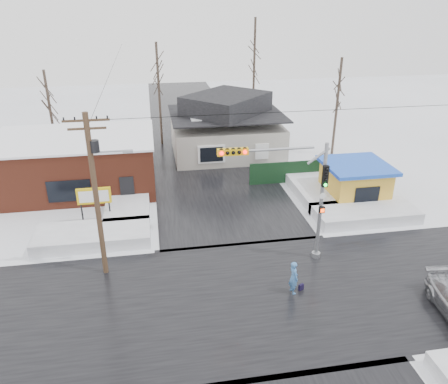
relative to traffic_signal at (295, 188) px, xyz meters
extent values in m
plane|color=white|center=(-2.43, -2.97, -4.54)|extent=(120.00, 120.00, 0.00)
cube|color=black|center=(-2.43, -2.97, -4.53)|extent=(10.00, 120.00, 0.02)
cube|color=black|center=(-2.43, -2.97, -4.53)|extent=(120.00, 10.00, 0.02)
cube|color=white|center=(-11.43, 4.03, -4.14)|extent=(7.00, 3.00, 0.80)
cube|color=white|center=(6.57, 4.03, -4.14)|extent=(7.00, 3.00, 0.80)
cube|color=white|center=(-9.43, 9.03, -4.14)|extent=(3.00, 8.00, 0.80)
cube|color=white|center=(4.57, 9.03, -4.14)|extent=(3.00, 8.00, 0.80)
cylinder|color=gray|center=(1.57, 0.03, -1.04)|extent=(0.20, 0.20, 7.00)
cylinder|color=gray|center=(1.57, 0.03, -4.39)|extent=(0.50, 0.50, 0.30)
cylinder|color=gray|center=(-1.43, 0.03, 2.26)|extent=(4.60, 0.14, 0.14)
cube|color=gold|center=(-3.43, 0.03, 2.26)|extent=(1.60, 0.28, 0.35)
sphere|color=#FF0C0C|center=(-4.03, -0.13, 2.26)|extent=(0.20, 0.20, 0.20)
sphere|color=#FF0C0C|center=(-2.83, -0.13, 2.26)|extent=(0.20, 0.20, 0.20)
cube|color=black|center=(1.57, -0.17, 0.66)|extent=(0.30, 0.22, 1.20)
sphere|color=#0CE533|center=(1.57, -0.31, 0.21)|extent=(0.18, 0.18, 0.18)
cube|color=black|center=(1.57, -0.17, -1.34)|extent=(0.30, 0.20, 0.35)
cylinder|color=#382619|center=(-10.43, 0.53, -0.04)|extent=(0.28, 0.28, 9.00)
cube|color=#382619|center=(-10.43, 0.53, 4.06)|extent=(2.20, 0.10, 0.10)
cube|color=#382619|center=(-10.43, 0.53, 3.66)|extent=(1.80, 0.10, 0.10)
cylinder|color=black|center=(-10.18, 0.53, 2.76)|extent=(0.44, 0.44, 0.60)
cylinder|color=gray|center=(-9.53, 0.53, 2.46)|extent=(1.80, 0.08, 0.08)
cube|color=gray|center=(-8.63, 0.53, 2.41)|extent=(0.50, 0.22, 0.12)
cube|color=maroon|center=(-13.43, 13.03, -2.54)|extent=(12.00, 8.00, 4.00)
cube|color=white|center=(-13.43, 13.03, -0.49)|extent=(12.20, 8.20, 0.15)
cube|color=black|center=(-13.43, 9.01, -3.14)|extent=(3.00, 0.08, 1.60)
cube|color=black|center=(-9.43, 9.01, -3.44)|extent=(1.00, 0.08, 2.20)
cylinder|color=black|center=(-12.33, 6.53, -3.64)|extent=(0.10, 0.10, 1.80)
cylinder|color=black|center=(-10.53, 6.53, -3.64)|extent=(0.10, 0.10, 1.80)
cube|color=gold|center=(-11.43, 6.53, -2.54)|extent=(2.20, 0.18, 1.10)
cube|color=white|center=(-11.43, 6.42, -2.54)|extent=(1.90, 0.02, 0.80)
cube|color=#A8A298|center=(-0.43, 19.03, -3.04)|extent=(10.00, 8.00, 3.00)
cube|color=black|center=(-0.43, 19.03, -0.64)|extent=(10.40, 8.40, 0.12)
pyramid|color=black|center=(-0.43, 19.03, 0.32)|extent=(9.00, 7.00, 1.80)
cube|color=maroon|center=(2.77, 20.03, 0.36)|extent=(0.70, 0.70, 1.40)
cube|color=white|center=(-2.43, 14.98, -3.14)|extent=(2.40, 0.12, 1.60)
cube|color=gold|center=(7.07, 7.03, -3.24)|extent=(4.00, 4.00, 2.60)
cube|color=#1A37C8|center=(7.07, 7.03, -1.79)|extent=(4.60, 4.60, 0.25)
cube|color=black|center=(7.07, 5.00, -3.24)|extent=(1.80, 0.06, 1.20)
cube|color=black|center=(4.07, 11.03, -3.64)|extent=(8.00, 0.12, 1.80)
cylinder|color=#332821|center=(-6.43, 23.03, 0.46)|extent=(0.24, 0.24, 10.00)
cylinder|color=#332821|center=(3.57, 25.03, 1.46)|extent=(0.24, 0.24, 12.00)
cylinder|color=#332821|center=(9.57, 17.03, -0.04)|extent=(0.24, 0.24, 9.00)
cylinder|color=#332821|center=(-16.43, 21.03, -0.54)|extent=(0.24, 0.24, 8.00)
imported|color=#3D70AD|center=(-0.80, -2.93, -3.63)|extent=(0.54, 0.73, 1.82)
cube|color=black|center=(-0.31, -2.84, -4.36)|extent=(0.30, 0.22, 0.35)
camera|label=1|loc=(-7.38, -20.46, 9.49)|focal=35.00mm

